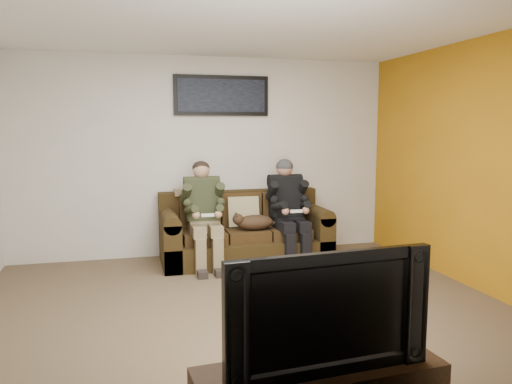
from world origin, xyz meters
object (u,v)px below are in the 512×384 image
object	(u,v)px
sofa	(244,234)
framed_poster	(222,96)
person_right	(288,204)
person_left	(204,208)
cat	(253,222)
television	(321,308)

from	to	relation	value
sofa	framed_poster	bearing A→B (deg)	117.10
sofa	person_right	distance (m)	0.69
person_left	framed_poster	bearing A→B (deg)	58.98
person_left	cat	world-z (taller)	person_left
cat	framed_poster	world-z (taller)	framed_poster
sofa	cat	size ratio (longest dim) A/B	3.19
person_right	television	distance (m)	3.74
person_right	framed_poster	size ratio (longest dim) A/B	1.03
person_right	cat	bearing A→B (deg)	-174.16
sofa	television	bearing A→B (deg)	-97.05
cat	framed_poster	bearing A→B (deg)	113.83
person_right	cat	world-z (taller)	person_right
television	framed_poster	bearing A→B (deg)	81.77
person_left	person_right	size ratio (longest dim) A/B	0.99
framed_poster	television	size ratio (longest dim) A/B	1.11
person_left	person_right	distance (m)	1.08
person_left	cat	bearing A→B (deg)	-4.45
person_left	person_right	bearing A→B (deg)	0.02
framed_poster	person_right	bearing A→B (deg)	-37.39
sofa	television	xyz separation A→B (m)	(-0.47, -3.78, 0.42)
cat	person_right	bearing A→B (deg)	5.84
person_left	framed_poster	distance (m)	1.54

